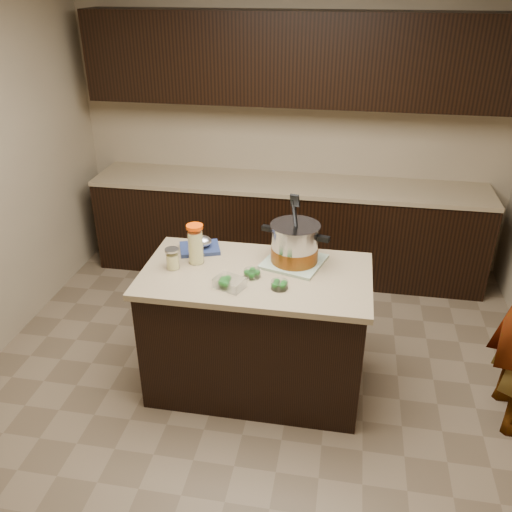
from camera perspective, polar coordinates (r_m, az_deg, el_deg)
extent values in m
plane|color=brown|center=(3.96, 0.00, -13.17)|extent=(4.00, 4.00, 0.00)
cube|color=tan|center=(5.13, 3.99, 13.61)|extent=(4.00, 0.04, 2.70)
cube|color=tan|center=(1.65, -13.13, -22.19)|extent=(4.00, 0.04, 2.70)
cube|color=black|center=(5.16, 3.29, 2.84)|extent=(3.60, 0.60, 0.86)
cube|color=tan|center=(4.98, 3.42, 7.54)|extent=(3.60, 0.63, 0.04)
cube|color=black|center=(4.84, 3.98, 20.00)|extent=(3.60, 0.35, 0.75)
cube|color=black|center=(3.70, 0.00, -8.12)|extent=(1.40, 0.75, 0.86)
cube|color=tan|center=(3.45, 0.00, -2.06)|extent=(1.46, 0.81, 0.04)
cube|color=#557F59|center=(3.56, 4.03, -0.59)|extent=(0.45, 0.45, 0.02)
cylinder|color=#B7B7BC|center=(3.50, 4.09, 1.27)|extent=(0.37, 0.37, 0.24)
cylinder|color=brown|center=(3.53, 4.06, 0.25)|extent=(0.37, 0.37, 0.10)
cylinder|color=#B7B7BC|center=(3.45, 4.17, 3.17)|extent=(0.39, 0.39, 0.02)
cube|color=black|center=(3.53, 1.25, 2.93)|extent=(0.08, 0.06, 0.03)
cube|color=black|center=(3.42, 7.12, 1.83)|extent=(0.08, 0.06, 0.03)
cylinder|color=black|center=(3.39, 4.14, 3.98)|extent=(0.06, 0.13, 0.29)
cylinder|color=#D9D184|center=(3.54, -6.36, 0.91)|extent=(0.11, 0.11, 0.22)
cylinder|color=white|center=(3.53, -6.37, 1.11)|extent=(0.13, 0.13, 0.25)
cylinder|color=#FA4705|center=(3.48, -6.49, 3.05)|extent=(0.13, 0.13, 0.02)
cylinder|color=#D9D184|center=(3.51, -8.76, -0.57)|extent=(0.09, 0.09, 0.10)
cylinder|color=white|center=(3.51, -8.78, -0.37)|extent=(0.10, 0.10, 0.12)
cylinder|color=silver|center=(3.47, -8.86, 0.70)|extent=(0.10, 0.10, 0.02)
cylinder|color=silver|center=(3.38, -0.41, -1.84)|extent=(0.12, 0.12, 0.05)
cylinder|color=silver|center=(3.27, 2.49, -3.05)|extent=(0.14, 0.14, 0.05)
cube|color=silver|center=(3.28, -2.78, -2.84)|extent=(0.21, 0.18, 0.06)
cube|color=navy|center=(3.74, -5.95, 0.81)|extent=(0.32, 0.29, 0.03)
ellipsoid|color=silver|center=(3.71, -5.72, 1.48)|extent=(0.14, 0.11, 0.07)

